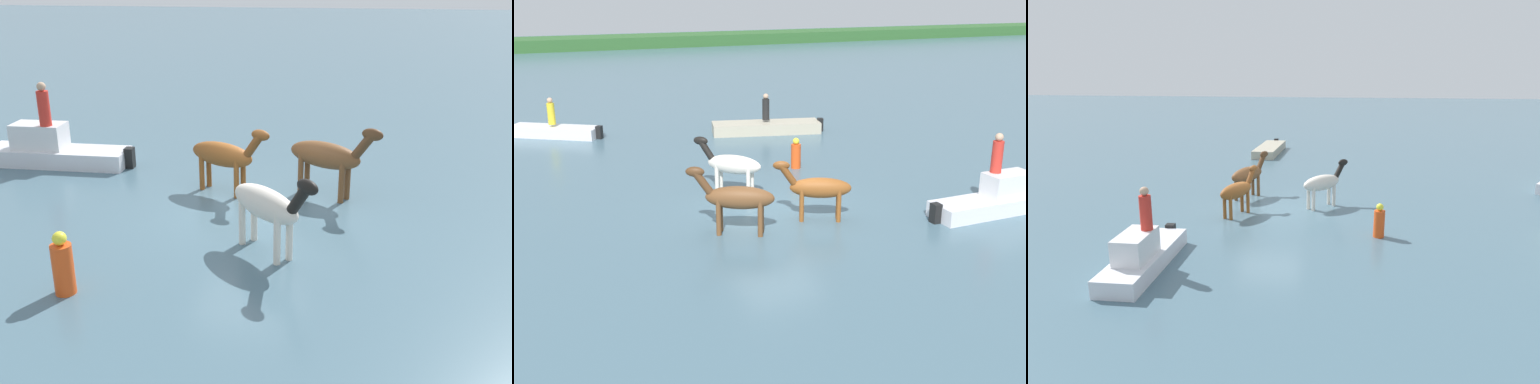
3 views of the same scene
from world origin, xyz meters
TOP-DOWN VIEW (x-y plane):
  - ground_plane at (0.00, 0.00)m, footprint 150.20×150.20m
  - horse_gray_outer at (0.78, -1.06)m, footprint 2.18×1.25m
  - horse_pinto_flank at (-0.72, 2.05)m, footprint 1.95×1.88m
  - horse_dark_mare at (-1.70, -1.18)m, footprint 2.30×1.44m
  - boat_motor_center at (5.96, -2.50)m, footprint 4.22×1.20m
  - person_helmsman_aft at (6.02, -2.30)m, footprint 0.32×0.32m
  - buoy_channel_marker at (2.47, 4.08)m, footprint 0.36×0.36m

SIDE VIEW (x-z plane):
  - ground_plane at x=0.00m, z-range 0.00..0.00m
  - boat_motor_center at x=5.96m, z-range -0.35..0.96m
  - buoy_channel_marker at x=2.47m, z-range -0.06..1.08m
  - horse_gray_outer at x=0.78m, z-range 0.09..1.83m
  - horse_pinto_flank at x=-0.72m, z-range 0.09..1.92m
  - horse_dark_mare at x=-1.70m, z-range 0.09..1.96m
  - person_helmsman_aft at x=6.02m, z-range 1.12..2.31m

